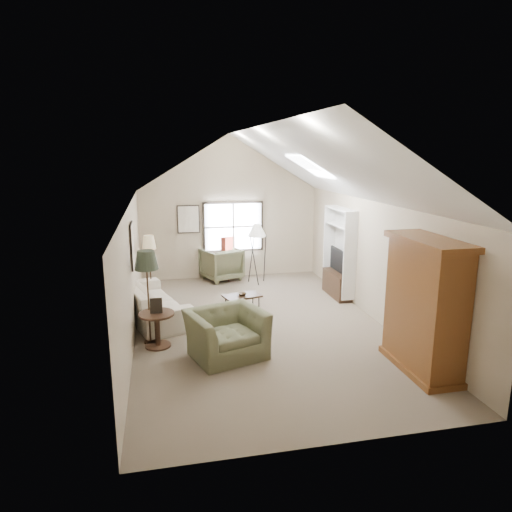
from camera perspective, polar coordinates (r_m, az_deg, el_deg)
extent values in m
cube|color=#6E614E|center=(9.52, 0.51, -8.77)|extent=(5.00, 8.00, 0.01)
cube|color=tan|center=(12.98, -3.32, 2.82)|extent=(5.00, 0.01, 2.50)
cube|color=tan|center=(5.51, 9.78, -11.58)|extent=(5.00, 0.01, 2.50)
cube|color=tan|center=(8.95, -15.32, -2.24)|extent=(0.01, 8.00, 2.50)
cube|color=tan|center=(9.97, 14.70, -0.67)|extent=(0.01, 8.00, 2.50)
cube|color=black|center=(12.93, -2.86, 3.68)|extent=(1.72, 0.08, 1.42)
cube|color=black|center=(9.13, -15.22, 1.28)|extent=(0.68, 0.04, 0.88)
cube|color=black|center=(12.76, -8.45, 4.57)|extent=(0.62, 0.04, 0.78)
cube|color=brown|center=(7.85, 20.36, -5.86)|extent=(0.60, 1.50, 2.20)
cube|color=white|center=(11.34, 10.36, 0.64)|extent=(0.32, 1.30, 2.10)
cube|color=#382316|center=(11.54, 10.09, -3.49)|extent=(0.34, 1.18, 0.60)
cube|color=black|center=(11.38, 10.22, -0.50)|extent=(0.05, 0.90, 0.55)
imported|color=beige|center=(10.16, -12.83, -5.42)|extent=(1.74, 2.78, 0.76)
imported|color=#585F42|center=(8.11, -3.71, -9.66)|extent=(1.53, 1.42, 0.82)
imported|color=#575B3F|center=(12.82, -4.36, -1.00)|extent=(1.25, 1.27, 0.89)
cube|color=#332314|center=(10.21, -1.72, -6.02)|extent=(0.90, 0.64, 0.41)
imported|color=#332515|center=(10.13, -1.73, -4.79)|extent=(0.24, 0.24, 0.05)
cylinder|color=#3C2718|center=(8.67, -12.23, -9.00)|extent=(0.81, 0.81, 0.65)
cube|color=maroon|center=(12.83, -3.05, -0.33)|extent=(0.57, 0.57, 1.17)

